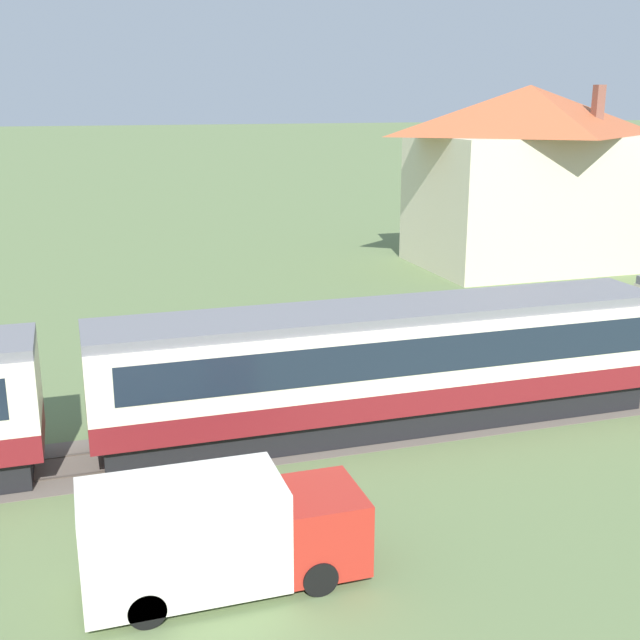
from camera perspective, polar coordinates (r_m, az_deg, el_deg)
passenger_train at (r=25.98m, az=5.25°, el=-2.85°), size 98.54×3.11×4.06m
railway_track at (r=26.09m, az=0.89°, el=-7.97°), size 146.58×3.60×0.04m
station_house_terracotta_roof at (r=52.48m, az=14.36°, el=9.98°), size 13.70×10.16×11.15m
delivery_truck_red at (r=18.16m, az=-7.35°, el=-14.82°), size 6.16×2.23×2.53m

